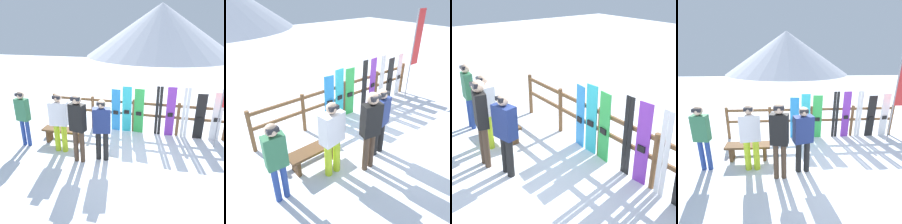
# 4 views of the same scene
# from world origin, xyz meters

# --- Properties ---
(ground_plane) EXTENTS (40.00, 40.00, 0.00)m
(ground_plane) POSITION_xyz_m (0.00, 0.00, 0.00)
(ground_plane) COLOR white
(mountain_backdrop) EXTENTS (18.00, 18.00, 6.00)m
(mountain_backdrop) POSITION_xyz_m (0.00, 23.76, 3.00)
(mountain_backdrop) COLOR silver
(mountain_backdrop) RESTS_ON ground
(fence) EXTENTS (5.69, 0.10, 1.10)m
(fence) POSITION_xyz_m (0.00, 1.76, 0.66)
(fence) COLOR brown
(fence) RESTS_ON ground
(bench) EXTENTS (1.17, 0.36, 0.44)m
(bench) POSITION_xyz_m (-1.93, 0.48, 0.32)
(bench) COLOR brown
(bench) RESTS_ON ground
(person_white) EXTENTS (0.50, 0.32, 1.66)m
(person_white) POSITION_xyz_m (-1.76, 0.03, 0.95)
(person_white) COLOR #B7D826
(person_white) RESTS_ON ground
(person_black) EXTENTS (0.42, 0.29, 1.80)m
(person_black) POSITION_xyz_m (-1.08, -0.33, 1.07)
(person_black) COLOR #4C3828
(person_black) RESTS_ON ground
(person_plaid_green) EXTENTS (0.38, 0.23, 1.64)m
(person_plaid_green) POSITION_xyz_m (-2.89, 0.09, 0.97)
(person_plaid_green) COLOR navy
(person_plaid_green) RESTS_ON ground
(person_navy) EXTENTS (0.48, 0.34, 1.64)m
(person_navy) POSITION_xyz_m (-0.54, -0.11, 0.95)
(person_navy) COLOR black
(person_navy) RESTS_ON ground
(snowboard_blue) EXTENTS (0.30, 0.08, 1.42)m
(snowboard_blue) POSITION_xyz_m (-0.58, 1.70, 0.70)
(snowboard_blue) COLOR #288CE0
(snowboard_blue) RESTS_ON ground
(snowboard_cyan) EXTENTS (0.30, 0.07, 1.53)m
(snowboard_cyan) POSITION_xyz_m (-0.22, 1.70, 0.76)
(snowboard_cyan) COLOR #2DBFCC
(snowboard_cyan) RESTS_ON ground
(snowboard_green) EXTENTS (0.31, 0.07, 1.48)m
(snowboard_green) POSITION_xyz_m (0.17, 1.70, 0.73)
(snowboard_green) COLOR green
(snowboard_green) RESTS_ON ground
(ski_pair_black) EXTENTS (0.20, 0.02, 1.59)m
(ski_pair_black) POSITION_xyz_m (0.79, 1.70, 0.80)
(ski_pair_black) COLOR black
(ski_pair_black) RESTS_ON ground
(snowboard_purple) EXTENTS (0.27, 0.08, 1.59)m
(snowboard_purple) POSITION_xyz_m (1.15, 1.70, 0.79)
(snowboard_purple) COLOR purple
(snowboard_purple) RESTS_ON ground
(ski_pair_white) EXTENTS (0.19, 0.02, 1.60)m
(ski_pair_white) POSITION_xyz_m (1.59, 1.70, 0.80)
(ski_pair_white) COLOR white
(ski_pair_white) RESTS_ON ground
(snowboard_black_stripe) EXTENTS (0.29, 0.07, 1.44)m
(snowboard_black_stripe) POSITION_xyz_m (2.02, 1.70, 0.72)
(snowboard_black_stripe) COLOR black
(snowboard_black_stripe) RESTS_ON ground
(snowboard_white) EXTENTS (0.29, 0.09, 1.51)m
(snowboard_white) POSITION_xyz_m (2.49, 1.70, 0.75)
(snowboard_white) COLOR white
(snowboard_white) RESTS_ON ground
(rental_flag) EXTENTS (0.40, 0.04, 2.92)m
(rental_flag) POSITION_xyz_m (2.56, 1.26, 1.83)
(rental_flag) COLOR #99999E
(rental_flag) RESTS_ON ground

